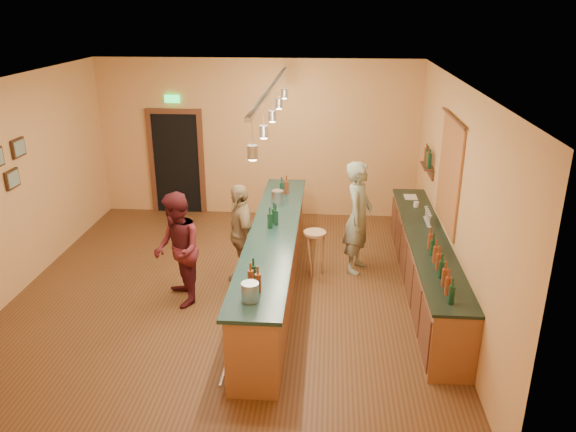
# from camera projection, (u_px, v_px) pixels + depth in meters

# --- Properties ---
(floor) EXTENTS (7.00, 7.00, 0.00)m
(floor) POSITION_uv_depth(u_px,v_px,m) (231.00, 291.00, 8.72)
(floor) COLOR #512C17
(floor) RESTS_ON ground
(ceiling) EXTENTS (6.50, 7.00, 0.02)m
(ceiling) POSITION_uv_depth(u_px,v_px,m) (222.00, 82.00, 7.57)
(ceiling) COLOR silver
(ceiling) RESTS_ON wall_back
(wall_back) EXTENTS (6.50, 0.02, 3.20)m
(wall_back) POSITION_uv_depth(u_px,v_px,m) (258.00, 139.00, 11.41)
(wall_back) COLOR #D89651
(wall_back) RESTS_ON floor
(wall_front) EXTENTS (6.50, 0.02, 3.20)m
(wall_front) POSITION_uv_depth(u_px,v_px,m) (155.00, 322.00, 4.89)
(wall_front) COLOR #D89651
(wall_front) RESTS_ON floor
(wall_left) EXTENTS (0.02, 7.00, 3.20)m
(wall_left) POSITION_uv_depth(u_px,v_px,m) (12.00, 189.00, 8.38)
(wall_left) COLOR #D89651
(wall_left) RESTS_ON floor
(wall_right) EXTENTS (0.02, 7.00, 3.20)m
(wall_right) POSITION_uv_depth(u_px,v_px,m) (454.00, 200.00, 7.91)
(wall_right) COLOR #D89651
(wall_right) RESTS_ON floor
(doorway) EXTENTS (1.15, 0.09, 2.48)m
(doorway) POSITION_uv_depth(u_px,v_px,m) (177.00, 160.00, 11.67)
(doorway) COLOR black
(doorway) RESTS_ON wall_back
(tapestry) EXTENTS (0.03, 1.40, 1.60)m
(tapestry) POSITION_uv_depth(u_px,v_px,m) (449.00, 174.00, 8.20)
(tapestry) COLOR maroon
(tapestry) RESTS_ON wall_right
(bottle_shelf) EXTENTS (0.17, 0.55, 0.54)m
(bottle_shelf) POSITION_uv_depth(u_px,v_px,m) (428.00, 160.00, 9.66)
(bottle_shelf) COLOR #482615
(bottle_shelf) RESTS_ON wall_right
(back_counter) EXTENTS (0.60, 4.55, 1.27)m
(back_counter) POSITION_uv_depth(u_px,v_px,m) (425.00, 264.00, 8.50)
(back_counter) COLOR brown
(back_counter) RESTS_ON floor
(tasting_bar) EXTENTS (0.73, 5.10, 1.38)m
(tasting_bar) POSITION_uv_depth(u_px,v_px,m) (274.00, 257.00, 8.45)
(tasting_bar) COLOR brown
(tasting_bar) RESTS_ON floor
(pendant_track) EXTENTS (0.11, 4.60, 0.50)m
(pendant_track) POSITION_uv_depth(u_px,v_px,m) (272.00, 99.00, 7.60)
(pendant_track) COLOR silver
(pendant_track) RESTS_ON ceiling
(bartender) EXTENTS (0.63, 0.78, 1.87)m
(bartender) POSITION_uv_depth(u_px,v_px,m) (358.00, 217.00, 9.11)
(bartender) COLOR gray
(bartender) RESTS_ON floor
(customer_a) EXTENTS (0.93, 1.02, 1.71)m
(customer_a) POSITION_uv_depth(u_px,v_px,m) (177.00, 250.00, 8.11)
(customer_a) COLOR #59191E
(customer_a) RESTS_ON floor
(customer_b) EXTENTS (0.76, 1.04, 1.64)m
(customer_b) POSITION_uv_depth(u_px,v_px,m) (241.00, 235.00, 8.73)
(customer_b) COLOR #997A51
(customer_b) RESTS_ON floor
(bar_stool) EXTENTS (0.37, 0.37, 0.76)m
(bar_stool) POSITION_uv_depth(u_px,v_px,m) (315.00, 240.00, 9.05)
(bar_stool) COLOR #AD754E
(bar_stool) RESTS_ON floor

